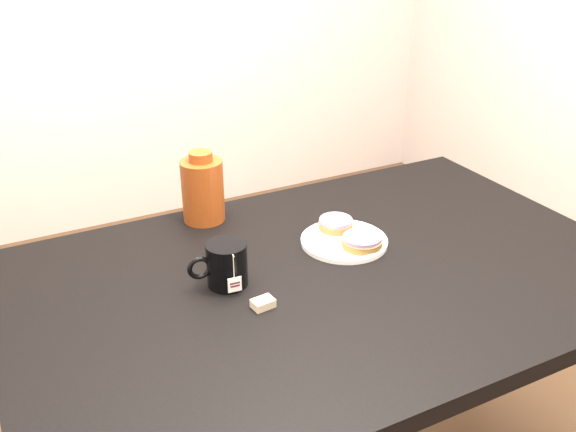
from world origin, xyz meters
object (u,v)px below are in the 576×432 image
(teabag_pouch, at_px, (263,303))
(bagel_front, at_px, (362,241))
(mug, at_px, (226,264))
(plate, at_px, (344,240))
(table, at_px, (327,303))
(bagel_back, at_px, (336,224))
(bagel_package, at_px, (203,189))

(teabag_pouch, bearing_deg, bagel_front, 18.86)
(mug, bearing_deg, plate, 11.88)
(plate, bearing_deg, table, -136.76)
(bagel_back, distance_m, mug, 0.35)
(mug, bearing_deg, table, -9.55)
(bagel_back, height_order, teabag_pouch, bagel_back)
(bagel_back, bearing_deg, teabag_pouch, -144.82)
(plate, relative_size, teabag_pouch, 4.67)
(bagel_front, height_order, teabag_pouch, bagel_front)
(bagel_front, bearing_deg, teabag_pouch, -161.14)
(plate, distance_m, bagel_back, 0.06)
(teabag_pouch, distance_m, bagel_package, 0.44)
(table, xyz_separation_m, teabag_pouch, (-0.19, -0.06, 0.09))
(teabag_pouch, bearing_deg, bagel_back, 35.18)
(table, relative_size, bagel_back, 15.93)
(plate, xyz_separation_m, teabag_pouch, (-0.29, -0.16, 0.00))
(bagel_back, bearing_deg, bagel_package, 139.97)
(teabag_pouch, bearing_deg, plate, 28.11)
(plate, xyz_separation_m, mug, (-0.32, -0.04, 0.04))
(bagel_package, bearing_deg, mug, -102.27)
(table, distance_m, teabag_pouch, 0.22)
(bagel_back, distance_m, bagel_front, 0.11)
(bagel_package, bearing_deg, teabag_pouch, -94.93)
(bagel_back, relative_size, bagel_package, 0.47)
(bagel_front, bearing_deg, mug, 178.35)
(mug, height_order, teabag_pouch, mug)
(table, relative_size, bagel_package, 7.52)
(bagel_front, distance_m, teabag_pouch, 0.33)
(teabag_pouch, relative_size, bagel_package, 0.24)
(table, relative_size, teabag_pouch, 31.11)
(bagel_back, xyz_separation_m, bagel_package, (-0.26, 0.22, 0.06))
(plate, xyz_separation_m, bagel_front, (0.02, -0.05, 0.02))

